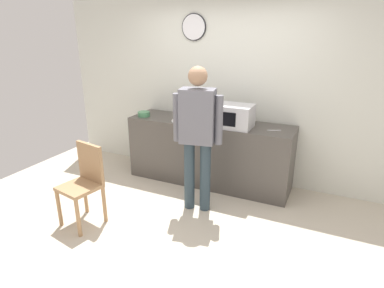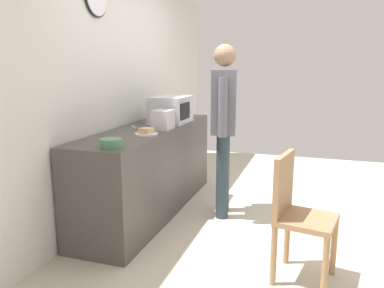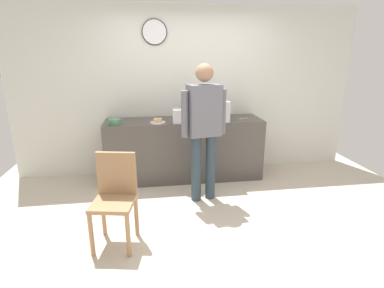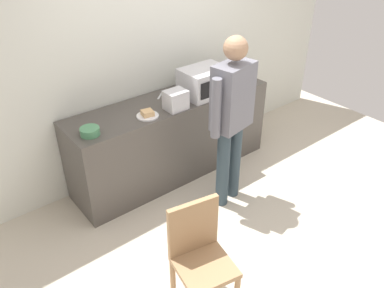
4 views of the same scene
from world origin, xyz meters
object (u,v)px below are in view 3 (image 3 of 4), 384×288
(sandwich_plate, at_px, (158,122))
(salad_bowl, at_px, (115,122))
(fork_utensil, at_px, (181,117))
(spoon_utensil, at_px, (243,118))
(wooden_chair, at_px, (115,195))
(person_standing, at_px, (204,123))
(microwave, at_px, (210,111))
(toaster, at_px, (180,116))

(sandwich_plate, xyz_separation_m, salad_bowl, (-0.61, 0.02, 0.01))
(salad_bowl, distance_m, fork_utensil, 1.02)
(salad_bowl, bearing_deg, spoon_utensil, 2.69)
(wooden_chair, bearing_deg, salad_bowl, 94.42)
(person_standing, bearing_deg, fork_utensil, 101.25)
(fork_utensil, bearing_deg, microwave, -33.20)
(fork_utensil, bearing_deg, wooden_chair, -116.45)
(person_standing, bearing_deg, microwave, 71.58)
(spoon_utensil, xyz_separation_m, wooden_chair, (-1.80, -1.53, -0.41))
(microwave, xyz_separation_m, toaster, (-0.46, -0.09, -0.05))
(wooden_chair, bearing_deg, microwave, 49.13)
(sandwich_plate, distance_m, spoon_utensil, 1.31)
(person_standing, bearing_deg, sandwich_plate, 132.16)
(microwave, height_order, toaster, microwave)
(spoon_utensil, relative_size, person_standing, 0.10)
(sandwich_plate, distance_m, wooden_chair, 1.56)
(salad_bowl, height_order, wooden_chair, salad_bowl)
(sandwich_plate, xyz_separation_m, spoon_utensil, (1.31, 0.11, -0.02))
(microwave, distance_m, salad_bowl, 1.39)
(fork_utensil, height_order, person_standing, person_standing)
(toaster, xyz_separation_m, wooden_chair, (-0.81, -1.38, -0.50))
(wooden_chair, bearing_deg, toaster, 59.42)
(spoon_utensil, bearing_deg, wooden_chair, -139.64)
(sandwich_plate, xyz_separation_m, toaster, (0.32, -0.04, 0.08))
(spoon_utensil, xyz_separation_m, person_standing, (-0.75, -0.73, 0.11))
(sandwich_plate, distance_m, salad_bowl, 0.61)
(toaster, distance_m, person_standing, 0.62)
(toaster, bearing_deg, sandwich_plate, 172.99)
(toaster, bearing_deg, fork_utensil, 82.07)
(microwave, xyz_separation_m, spoon_utensil, (0.53, 0.06, -0.15))
(sandwich_plate, relative_size, toaster, 1.01)
(salad_bowl, relative_size, wooden_chair, 0.19)
(spoon_utensil, bearing_deg, salad_bowl, -177.31)
(microwave, xyz_separation_m, fork_utensil, (-0.41, 0.27, -0.15))
(microwave, distance_m, fork_utensil, 0.51)
(toaster, xyz_separation_m, person_standing, (0.24, -0.57, 0.02))
(microwave, bearing_deg, salad_bowl, -178.83)
(toaster, bearing_deg, spoon_utensil, 8.85)
(wooden_chair, bearing_deg, person_standing, 37.40)
(microwave, height_order, wooden_chair, microwave)
(salad_bowl, distance_m, toaster, 0.93)
(spoon_utensil, bearing_deg, toaster, -171.15)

